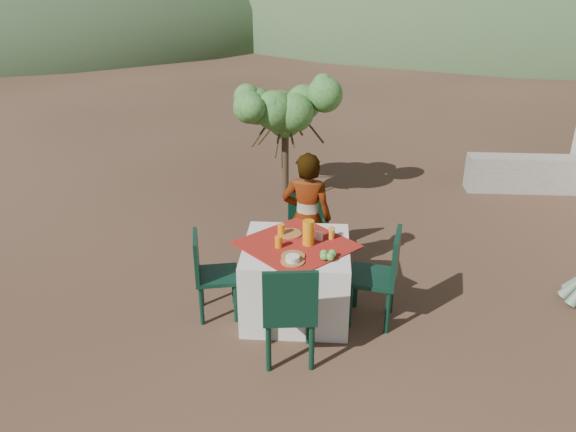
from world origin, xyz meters
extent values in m
plane|color=#322016|center=(0.00, 0.00, 0.00)|extent=(160.00, 160.00, 0.00)
cube|color=silver|center=(-0.16, -0.13, 0.38)|extent=(1.02, 1.02, 0.75)
cube|color=maroon|center=(-0.16, -0.13, 0.76)|extent=(1.30, 1.30, 0.01)
cylinder|color=black|center=(-0.19, 0.69, 0.23)|extent=(0.04, 0.04, 0.46)
cylinder|color=black|center=(0.14, 0.77, 0.23)|extent=(0.04, 0.04, 0.46)
cylinder|color=black|center=(-0.27, 1.03, 0.23)|extent=(0.04, 0.04, 0.46)
cylinder|color=black|center=(0.06, 1.11, 0.23)|extent=(0.04, 0.04, 0.46)
cube|color=black|center=(-0.06, 0.90, 0.46)|extent=(0.51, 0.51, 0.04)
cube|color=black|center=(-0.11, 1.09, 0.70)|extent=(0.42, 0.14, 0.45)
cylinder|color=black|center=(-0.01, -0.64, 0.24)|extent=(0.05, 0.05, 0.49)
cylinder|color=black|center=(-0.38, -0.69, 0.24)|extent=(0.05, 0.05, 0.49)
cylinder|color=black|center=(0.03, -1.01, 0.24)|extent=(0.05, 0.05, 0.49)
cylinder|color=black|center=(-0.34, -1.05, 0.24)|extent=(0.05, 0.05, 0.49)
cube|color=black|center=(-0.18, -0.85, 0.49)|extent=(0.50, 0.50, 0.04)
cube|color=black|center=(-0.15, -1.05, 0.75)|extent=(0.46, 0.09, 0.48)
cylinder|color=black|center=(-0.73, -0.35, 0.22)|extent=(0.04, 0.04, 0.44)
cylinder|color=black|center=(-0.80, -0.02, 0.22)|extent=(0.04, 0.04, 0.44)
cylinder|color=black|center=(-1.06, -0.42, 0.22)|extent=(0.04, 0.04, 0.44)
cylinder|color=black|center=(-1.13, -0.09, 0.22)|extent=(0.04, 0.04, 0.44)
cube|color=black|center=(-0.93, -0.22, 0.44)|extent=(0.48, 0.48, 0.04)
cube|color=black|center=(-1.11, -0.26, 0.67)|extent=(0.12, 0.41, 0.43)
cylinder|color=black|center=(0.44, -0.01, 0.24)|extent=(0.05, 0.05, 0.48)
cylinder|color=black|center=(0.37, -0.36, 0.24)|extent=(0.05, 0.05, 0.48)
cylinder|color=black|center=(0.80, -0.08, 0.24)|extent=(0.05, 0.05, 0.48)
cylinder|color=black|center=(0.73, -0.44, 0.24)|extent=(0.05, 0.05, 0.48)
cube|color=black|center=(0.58, -0.22, 0.48)|extent=(0.53, 0.53, 0.04)
cube|color=black|center=(0.78, -0.26, 0.74)|extent=(0.13, 0.45, 0.47)
imported|color=#8C6651|center=(-0.08, 0.53, 0.74)|extent=(0.58, 0.42, 1.47)
cylinder|color=#413320|center=(-0.47, 2.79, 0.60)|extent=(0.10, 0.10, 1.21)
sphere|color=#23561F|center=(-0.47, 2.79, 1.21)|extent=(0.52, 0.52, 0.52)
sphere|color=#23561F|center=(0.00, 2.79, 1.34)|extent=(0.48, 0.48, 0.48)
sphere|color=#23561F|center=(-0.91, 2.87, 1.29)|extent=(0.45, 0.45, 0.45)
sphere|color=#23561F|center=(-0.39, 3.26, 1.38)|extent=(0.47, 0.47, 0.47)
sphere|color=#23561F|center=(-0.43, 2.36, 1.25)|extent=(0.41, 0.41, 0.41)
cube|color=gray|center=(3.60, 3.40, 0.28)|extent=(2.60, 0.35, 0.55)
ellipsoid|color=#324829|center=(-18.00, 30.00, 0.00)|extent=(40.00, 40.00, 16.00)
ellipsoid|color=#324829|center=(12.00, 36.00, 0.00)|extent=(48.00, 48.00, 20.00)
cylinder|color=brown|center=(-0.23, 0.08, 0.77)|extent=(0.24, 0.24, 0.01)
cylinder|color=brown|center=(-0.17, -0.38, 0.77)|extent=(0.22, 0.22, 0.01)
cylinder|color=orange|center=(-0.32, 0.07, 0.82)|extent=(0.07, 0.07, 0.11)
cylinder|color=orange|center=(-0.32, -0.20, 0.82)|extent=(0.07, 0.07, 0.11)
cylinder|color=orange|center=(-0.04, -0.12, 0.89)|extent=(0.11, 0.11, 0.25)
cylinder|color=brown|center=(-0.17, -0.48, 0.77)|extent=(0.22, 0.22, 0.01)
cylinder|color=silver|center=(-0.17, -0.48, 0.80)|extent=(0.13, 0.13, 0.05)
cylinder|color=orange|center=(0.18, 0.02, 0.81)|extent=(0.06, 0.06, 0.10)
cylinder|color=orange|center=(0.18, 0.08, 0.81)|extent=(0.06, 0.06, 0.09)
cube|color=silver|center=(0.06, -0.02, 0.81)|extent=(0.08, 0.06, 0.09)
sphere|color=#509837|center=(0.11, -0.37, 0.80)|extent=(0.08, 0.08, 0.08)
sphere|color=#509837|center=(0.19, -0.36, 0.80)|extent=(0.08, 0.08, 0.08)
sphere|color=#509837|center=(0.17, -0.43, 0.80)|extent=(0.08, 0.08, 0.08)
sphere|color=#509837|center=(0.11, -0.43, 0.80)|extent=(0.08, 0.08, 0.08)
camera|label=1|loc=(0.09, -4.92, 3.24)|focal=35.00mm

